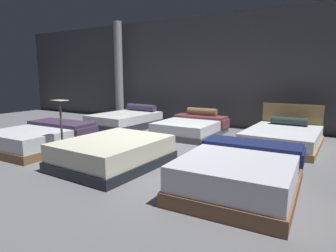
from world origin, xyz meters
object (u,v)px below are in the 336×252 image
bed_5 (283,137)px  bed_4 (191,127)px  price_sign (62,137)px  bed_1 (113,153)px  bed_3 (126,120)px  support_pillar (119,72)px  bed_2 (240,173)px  bed_0 (42,138)px

bed_5 → bed_4: bearing=179.9°
bed_5 → price_sign: size_ratio=1.90×
bed_1 → bed_3: size_ratio=0.90×
bed_3 → price_sign: price_sign is taller
bed_3 → bed_4: 2.25m
bed_5 → support_pillar: size_ratio=0.63×
bed_1 → bed_2: 2.31m
bed_1 → bed_3: bearing=127.9°
support_pillar → bed_3: bearing=-44.4°
support_pillar → bed_1: bearing=-51.1°
bed_0 → bed_3: size_ratio=0.90×
bed_4 → support_pillar: bearing=161.5°
bed_2 → bed_4: bearing=124.3°
bed_4 → bed_5: size_ratio=0.89×
bed_0 → bed_2: 4.49m
bed_5 → bed_0: bearing=-145.0°
bed_5 → price_sign: bearing=-134.4°
bed_2 → bed_3: 5.51m
price_sign → bed_2: bearing=4.1°
bed_4 → bed_5: (2.38, -0.08, -0.01)m
bed_0 → bed_4: bearing=52.8°
bed_1 → price_sign: price_sign is taller
bed_1 → bed_2: (2.31, 0.02, 0.03)m
bed_5 → price_sign: price_sign is taller
support_pillar → bed_5: bearing=-12.1°
bed_1 → bed_4: (-0.00, 3.18, -0.02)m
bed_5 → support_pillar: (-5.91, 1.27, 1.54)m
bed_4 → price_sign: 3.58m
bed_2 → support_pillar: (-5.84, 4.35, 1.49)m
bed_0 → support_pillar: (-1.35, 4.26, 1.51)m
price_sign → support_pillar: support_pillar is taller
bed_0 → bed_2: (4.49, -0.09, 0.02)m
bed_3 → price_sign: bearing=-67.9°
bed_4 → bed_5: bearing=-1.7°
bed_2 → support_pillar: size_ratio=0.58×
bed_3 → bed_4: size_ratio=1.13×
bed_4 → price_sign: (-1.08, -3.40, 0.24)m
price_sign → support_pillar: 5.36m
bed_3 → bed_5: bed_5 is taller
bed_0 → price_sign: bearing=-18.8°
bed_3 → price_sign: (1.17, -3.34, 0.22)m
bed_3 → support_pillar: size_ratio=0.63×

